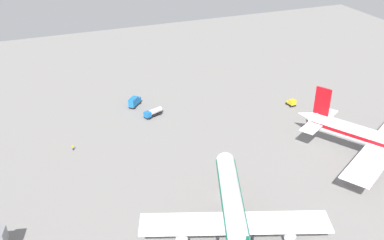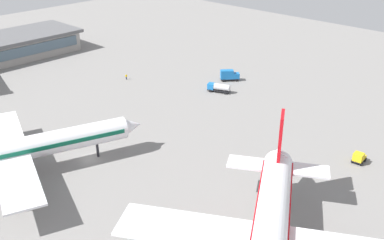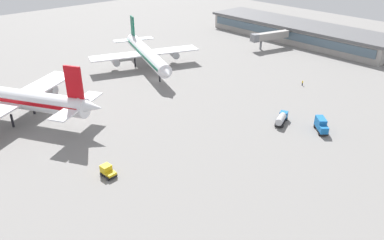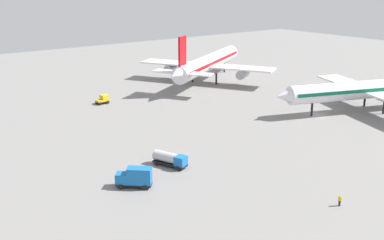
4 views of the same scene
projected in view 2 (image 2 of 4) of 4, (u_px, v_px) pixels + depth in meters
name	position (u px, v px, depth m)	size (l,w,h in m)	color
ground	(91.00, 159.00, 92.00)	(288.00, 288.00, 0.00)	gray
airplane_taxiing	(19.00, 150.00, 84.39)	(47.48, 39.07, 14.96)	white
baggage_tug	(359.00, 158.00, 90.13)	(3.35, 2.44, 2.30)	black
catering_truck	(229.00, 75.00, 132.60)	(5.43, 5.16, 3.30)	black
fuel_truck	(219.00, 87.00, 124.49)	(4.16, 6.55, 2.50)	black
ground_crew_worker	(126.00, 77.00, 133.92)	(0.52, 0.52, 1.67)	#1E2338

